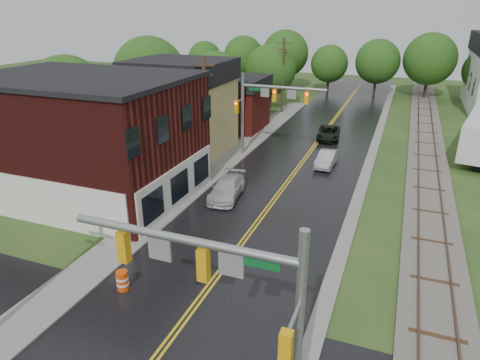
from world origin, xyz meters
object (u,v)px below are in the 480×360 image
Objects in this scene: utility_pole_b at (205,114)px; tree_left_a at (69,97)px; traffic_signal_near at (228,286)px; tree_left_b at (150,75)px; tree_left_e at (272,71)px; tree_left_c at (216,78)px; suv_dark at (329,133)px; utility_pole_c at (283,75)px; construction_barrel at (123,281)px; pickup_white at (227,188)px; brick_building at (86,137)px; traffic_signal_far at (266,101)px; sedan_silver at (327,159)px.

utility_pole_b is 1.04× the size of tree_left_a.
tree_left_b is at bearing 125.49° from traffic_signal_near.
tree_left_a is at bearing -114.62° from tree_left_e.
utility_pole_b is 1.18× the size of tree_left_c.
utility_pole_b is 1.97× the size of suv_dark.
utility_pole_c is 0.93× the size of tree_left_b.
tree_left_c reaches higher than construction_barrel.
utility_pole_b is 6.89m from pickup_white.
suv_dark is at bearing 7.94° from tree_left_b.
brick_building is 23.85m from suv_dark.
traffic_signal_near is 1.00× the size of traffic_signal_far.
tree_left_c is 24.89m from pickup_white.
suv_dark is at bearing 80.97° from construction_barrel.
utility_pole_b is 1.00× the size of utility_pole_c.
suv_dark is at bearing 31.39° from tree_left_a.
brick_building is at bearing -43.13° from tree_left_a.
tree_left_a is 8.72× the size of construction_barrel.
traffic_signal_near is 22.49m from utility_pole_b.
tree_left_a is at bearing -120.55° from utility_pole_c.
traffic_signal_near is at bearing -74.32° from pickup_white.
pickup_white is at bearing 16.40° from brick_building.
tree_left_a is at bearing 136.87° from brick_building.
suv_dark is at bearing 55.73° from brick_building.
traffic_signal_near is at bearing -74.32° from tree_left_e.
utility_pole_c is 1.18× the size of tree_left_c.
brick_building is 12.94m from construction_barrel.
tree_left_c is (-17.32, 37.90, -0.46)m from traffic_signal_near.
utility_pole_b is at bearing -127.86° from suv_dark.
traffic_signal_near is 32.89m from suv_dark.
pickup_white is (3.59, -26.27, -4.05)m from utility_pole_c.
tree_left_b is at bearing 138.14° from utility_pole_b.
brick_building is at bearing -72.39° from tree_left_b.
utility_pole_c is 25.67m from tree_left_a.
tree_left_b is 20.99m from pickup_white.
traffic_signal_near is 17.62m from pickup_white.
brick_building is at bearing -170.95° from pickup_white.
tree_left_a reaches higher than tree_left_c.
brick_building is 3.70× the size of sedan_silver.
suv_dark is 28.62m from construction_barrel.
tree_left_c is at bearing 142.42° from sedan_silver.
utility_pole_c reaches higher than tree_left_a.
tree_left_b is (-14.38, 4.90, 0.74)m from traffic_signal_far.
brick_building reaches higher than tree_left_e.
construction_barrel is at bearing -99.74° from pickup_white.
utility_pole_c is 19.96m from sedan_silver.
tree_left_a is at bearing 139.53° from traffic_signal_near.
sedan_silver is (14.57, 11.61, -3.51)m from brick_building.
sedan_silver is (8.89, -17.39, -4.08)m from utility_pole_c.
utility_pole_c reaches higher than traffic_signal_near.
utility_pole_b is at bearing -123.68° from traffic_signal_far.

